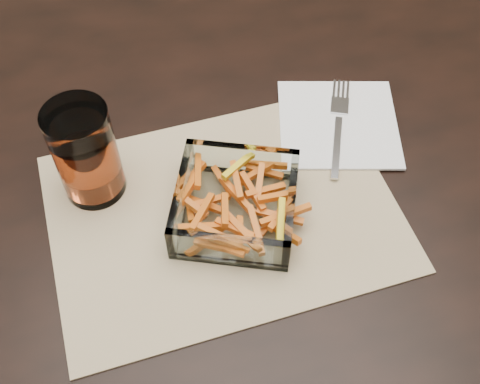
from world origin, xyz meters
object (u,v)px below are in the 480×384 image
Objects in this scene: dining_table at (296,171)px; fork at (338,123)px; glass_bowl at (236,205)px; tumbler at (86,156)px.

fork reaches higher than dining_table.
glass_bowl is at bearing -124.78° from fork.
dining_table is 11.22× the size of tumbler.
dining_table is at bearing -156.72° from fork.
glass_bowl is at bearing -137.64° from dining_table.
tumbler reaches higher than dining_table.
glass_bowl is 1.06× the size of fork.
dining_table is 0.11m from fork.
glass_bowl is 1.36× the size of tumbler.
tumbler is 0.78× the size of fork.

